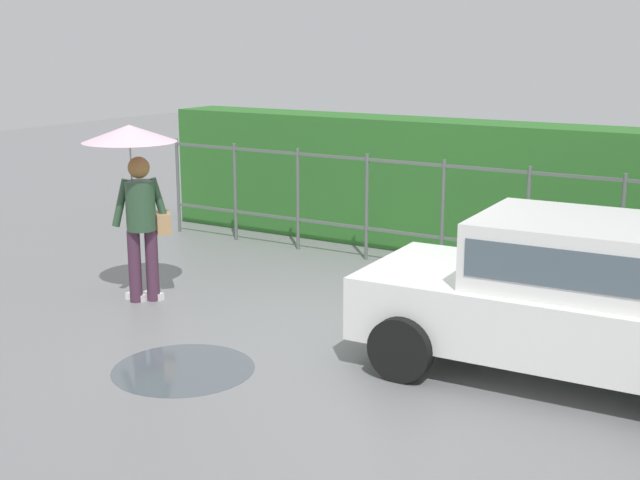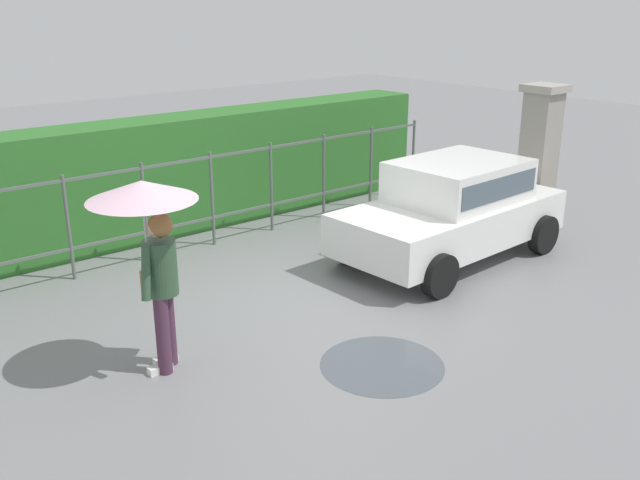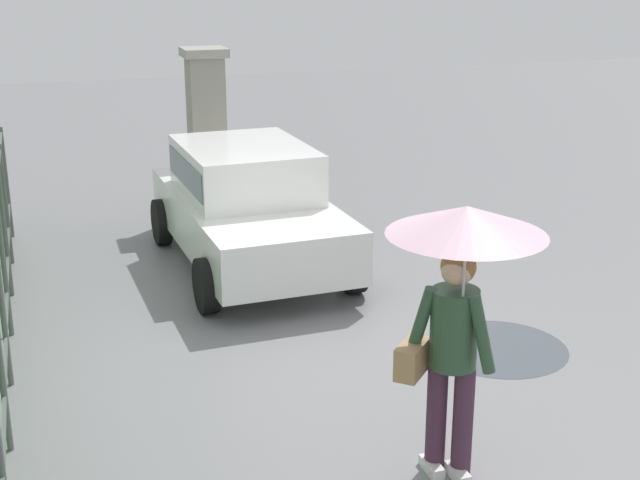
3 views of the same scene
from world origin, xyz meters
TOP-DOWN VIEW (x-y plane):
  - ground_plane at (0.00, 0.00)m, footprint 40.00×40.00m
  - car at (2.49, -0.17)m, footprint 3.80×1.98m
  - pedestrian at (-2.51, -0.46)m, footprint 1.09×1.09m
  - gate_pillar at (4.66, -0.13)m, footprint 0.60×0.60m
  - fence_section at (0.02, 2.61)m, footprint 9.17×0.05m
  - puddle_near at (-0.64, -1.89)m, footprint 1.34×1.34m

SIDE VIEW (x-z plane):
  - ground_plane at x=0.00m, z-range 0.00..0.00m
  - puddle_near at x=-0.64m, z-range 0.00..0.00m
  - car at x=2.49m, z-range 0.06..1.54m
  - fence_section at x=0.02m, z-range 0.07..1.57m
  - gate_pillar at x=4.66m, z-range 0.03..2.45m
  - pedestrian at x=-2.51m, z-range 0.54..2.62m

